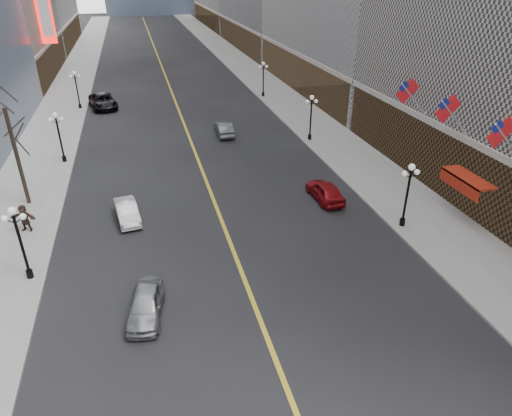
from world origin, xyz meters
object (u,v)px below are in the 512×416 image
streetlamp_west_3 (76,86)px  car_nb_mid (127,212)px  car_sb_far (224,129)px  streetlamp_west_2 (59,132)px  streetlamp_east_3 (263,75)px  streetlamp_west_1 (19,236)px  car_nb_far (103,101)px  streetlamp_east_1 (408,189)px  streetlamp_east_2 (311,113)px  car_nb_near (146,305)px  car_sb_mid (325,191)px

streetlamp_west_3 → car_nb_mid: size_ratio=1.14×
car_sb_far → car_nb_mid: bearing=59.1°
streetlamp_west_2 → streetlamp_west_3: (0.00, 18.00, 0.00)m
streetlamp_east_3 → streetlamp_west_1: (-23.60, -36.00, 0.00)m
streetlamp_west_1 → car_nb_far: streetlamp_west_1 is taller
streetlamp_east_1 → streetlamp_east_2: same height
streetlamp_east_3 → streetlamp_west_1: bearing=-123.2°
streetlamp_east_2 → streetlamp_west_3: bearing=142.7°
streetlamp_east_1 → car_nb_mid: 19.17m
car_sb_far → car_nb_far: bearing=-46.9°
streetlamp_east_3 → streetlamp_west_1: size_ratio=1.00×
streetlamp_east_1 → streetlamp_east_2: size_ratio=1.00×
streetlamp_west_1 → car_sb_far: 26.90m
streetlamp_east_3 → car_sb_far: streetlamp_east_3 is taller
streetlamp_west_1 → car_nb_far: size_ratio=0.73×
streetlamp_west_2 → car_nb_near: (6.27, -22.74, -2.20)m
streetlamp_west_3 → car_nb_far: streetlamp_west_3 is taller
streetlamp_west_3 → car_nb_near: (6.27, -40.74, -2.20)m
streetlamp_west_2 → car_sb_mid: 23.88m
car_nb_mid → streetlamp_west_1: bearing=-141.4°
car_nb_far → car_sb_mid: 35.18m
streetlamp_west_3 → car_nb_mid: streetlamp_west_3 is taller
streetlamp_east_2 → streetlamp_east_3: size_ratio=1.00×
streetlamp_east_3 → car_nb_near: bearing=-113.0°
streetlamp_west_3 → car_sb_far: size_ratio=1.04×
streetlamp_east_2 → streetlamp_west_1: bearing=-142.7°
streetlamp_west_2 → car_sb_far: bearing=14.2°
streetlamp_east_2 → streetlamp_west_2: (-23.60, 0.00, 0.00)m
streetlamp_east_1 → streetlamp_west_1: size_ratio=1.00×
streetlamp_east_1 → car_nb_near: bearing=-164.7°
streetlamp_east_3 → car_nb_far: (-20.80, -0.13, -2.04)m
streetlamp_west_3 → car_nb_far: size_ratio=0.73×
streetlamp_west_1 → streetlamp_west_3: 36.00m
streetlamp_east_3 → streetlamp_west_2: same height
streetlamp_west_3 → car_sb_mid: 36.81m
streetlamp_east_1 → streetlamp_west_1: 23.60m
car_nb_mid → streetlamp_west_3: bearing=92.3°
streetlamp_west_2 → car_sb_mid: streetlamp_west_2 is taller
streetlamp_west_1 → streetlamp_east_1: bearing=0.0°
streetlamp_east_2 → car_sb_far: size_ratio=1.04×
streetlamp_west_2 → car_sb_mid: size_ratio=1.04×
streetlamp_east_1 → streetlamp_east_3: same height
streetlamp_east_1 → car_nb_mid: (-18.15, 5.74, -2.25)m
streetlamp_east_3 → streetlamp_west_2: (-23.60, -18.00, 0.00)m
streetlamp_east_1 → streetlamp_east_2: (0.00, 18.00, 0.00)m
streetlamp_east_3 → car_sb_far: size_ratio=1.04×
streetlamp_east_2 → streetlamp_west_1: same height
car_sb_mid → car_nb_near: bearing=33.6°
streetlamp_west_3 → car_sb_far: bearing=-42.4°
car_sb_mid → car_sb_far: size_ratio=1.00×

